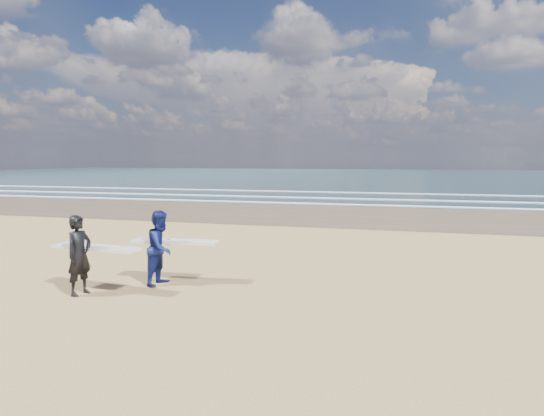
% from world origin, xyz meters
% --- Properties ---
extents(ocean, '(220.00, 100.00, 0.02)m').
position_xyz_m(ocean, '(20.00, 72.00, 0.01)').
color(ocean, '#182E36').
rests_on(ocean, ground).
extents(surfer_near, '(2.24, 1.07, 1.83)m').
position_xyz_m(surfer_near, '(-0.24, 0.10, 0.93)').
color(surfer_near, black).
rests_on(surfer_near, ground).
extents(surfer_far, '(2.24, 1.21, 1.84)m').
position_xyz_m(surfer_far, '(1.09, 1.41, 0.93)').
color(surfer_far, '#0E1650').
rests_on(surfer_far, ground).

